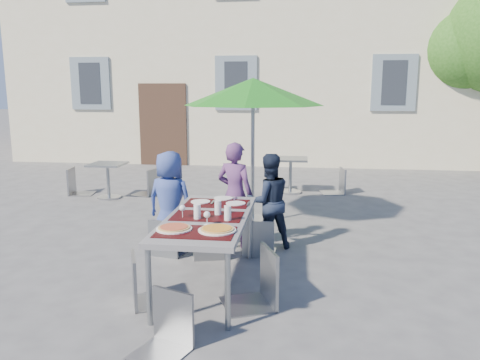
# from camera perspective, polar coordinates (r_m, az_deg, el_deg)

# --- Properties ---
(ground) EXTENTS (90.00, 90.00, 0.00)m
(ground) POSITION_cam_1_polar(r_m,az_deg,el_deg) (5.53, -11.27, -10.53)
(ground) COLOR #4A4A4D
(ground) RESTS_ON ground
(building) EXTENTS (13.60, 8.20, 11.10)m
(building) POSITION_cam_1_polar(r_m,az_deg,el_deg) (16.71, 1.50, 20.61)
(building) COLOR beige
(building) RESTS_ON ground
(dining_table) EXTENTS (0.80, 1.85, 0.76)m
(dining_table) POSITION_cam_1_polar(r_m,az_deg,el_deg) (4.75, -3.99, -5.06)
(dining_table) COLOR #4E4E54
(dining_table) RESTS_ON ground
(pizza_near_left) EXTENTS (0.33, 0.33, 0.03)m
(pizza_near_left) POSITION_cam_1_polar(r_m,az_deg,el_deg) (4.31, -8.04, -5.81)
(pizza_near_left) COLOR white
(pizza_near_left) RESTS_ON dining_table
(pizza_near_right) EXTENTS (0.34, 0.34, 0.03)m
(pizza_near_right) POSITION_cam_1_polar(r_m,az_deg,el_deg) (4.23, -2.81, -6.02)
(pizza_near_right) COLOR white
(pizza_near_right) RESTS_ON dining_table
(glassware) EXTENTS (0.53, 0.43, 0.15)m
(glassware) POSITION_cam_1_polar(r_m,az_deg,el_deg) (4.62, -3.64, -3.81)
(glassware) COLOR silver
(glassware) RESTS_ON dining_table
(place_settings) EXTENTS (0.67, 0.45, 0.01)m
(place_settings) POSITION_cam_1_polar(r_m,az_deg,el_deg) (5.33, -2.44, -2.57)
(place_settings) COLOR white
(place_settings) RESTS_ON dining_table
(child_0) EXTENTS (0.69, 0.53, 1.26)m
(child_0) POSITION_cam_1_polar(r_m,az_deg,el_deg) (5.96, -8.53, -2.53)
(child_0) COLOR #344891
(child_0) RESTS_ON ground
(child_1) EXTENTS (0.58, 0.48, 1.36)m
(child_1) POSITION_cam_1_polar(r_m,az_deg,el_deg) (6.03, -0.62, -1.78)
(child_1) COLOR #573165
(child_1) RESTS_ON ground
(child_2) EXTENTS (0.68, 0.54, 1.23)m
(child_2) POSITION_cam_1_polar(r_m,az_deg,el_deg) (5.96, 3.49, -2.62)
(child_2) COLOR #172034
(child_2) RESTS_ON ground
(chair_0) EXTENTS (0.46, 0.46, 0.88)m
(chair_0) POSITION_cam_1_polar(r_m,az_deg,el_deg) (5.77, -9.01, -4.23)
(chair_0) COLOR #8F959A
(chair_0) RESTS_ON ground
(chair_1) EXTENTS (0.52, 0.53, 0.97)m
(chair_1) POSITION_cam_1_polar(r_m,az_deg,el_deg) (5.61, -3.55, -3.95)
(chair_1) COLOR gray
(chair_1) RESTS_ON ground
(chair_2) EXTENTS (0.40, 0.40, 0.87)m
(chair_2) POSITION_cam_1_polar(r_m,az_deg,el_deg) (5.69, 2.34, -4.34)
(chair_2) COLOR #90969B
(chair_2) RESTS_ON ground
(chair_3) EXTENTS (0.54, 0.54, 0.92)m
(chair_3) POSITION_cam_1_polar(r_m,az_deg,el_deg) (4.50, -11.65, -8.27)
(chair_3) COLOR gray
(chair_3) RESTS_ON ground
(chair_4) EXTENTS (0.60, 0.59, 1.02)m
(chair_4) POSITION_cam_1_polar(r_m,az_deg,el_deg) (4.38, 2.30, -7.73)
(chair_4) COLOR gray
(chair_4) RESTS_ON ground
(chair_5) EXTENTS (0.50, 0.50, 0.87)m
(chair_5) POSITION_cam_1_polar(r_m,az_deg,el_deg) (3.72, -9.13, -12.96)
(chair_5) COLOR gray
(chair_5) RESTS_ON ground
(patio_umbrella) EXTENTS (2.06, 2.06, 2.18)m
(patio_umbrella) POSITION_cam_1_polar(r_m,az_deg,el_deg) (6.90, 1.59, 10.47)
(patio_umbrella) COLOR #AEB0B6
(patio_umbrella) RESTS_ON ground
(cafe_table_0) EXTENTS (0.62, 0.62, 0.67)m
(cafe_table_0) POSITION_cam_1_polar(r_m,az_deg,el_deg) (9.11, -15.79, 0.48)
(cafe_table_0) COLOR #AEB0B6
(cafe_table_0) RESTS_ON ground
(bg_chair_l_0) EXTENTS (0.50, 0.49, 0.99)m
(bg_chair_l_0) POSITION_cam_1_polar(r_m,az_deg,el_deg) (9.64, -19.40, 1.73)
(bg_chair_l_0) COLOR gray
(bg_chair_l_0) RESTS_ON ground
(bg_chair_r_0) EXTENTS (0.54, 0.53, 0.98)m
(bg_chair_r_0) POSITION_cam_1_polar(r_m,az_deg,el_deg) (9.18, -11.08, 1.72)
(bg_chair_r_0) COLOR gray
(bg_chair_r_0) RESTS_ON ground
(cafe_table_1) EXTENTS (0.65, 0.65, 0.70)m
(cafe_table_1) POSITION_cam_1_polar(r_m,az_deg,el_deg) (9.28, 6.17, 1.22)
(cafe_table_1) COLOR #AEB0B6
(cafe_table_1) RESTS_ON ground
(bg_chair_l_1) EXTENTS (0.51, 0.51, 1.04)m
(bg_chair_l_1) POSITION_cam_1_polar(r_m,az_deg,el_deg) (9.37, 4.83, 2.27)
(bg_chair_l_1) COLOR #8D9598
(bg_chair_l_1) RESTS_ON ground
(bg_chair_r_1) EXTENTS (0.50, 0.49, 0.95)m
(bg_chair_r_1) POSITION_cam_1_polar(r_m,az_deg,el_deg) (9.38, 11.87, 1.76)
(bg_chair_r_1) COLOR #92979E
(bg_chair_r_1) RESTS_ON ground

